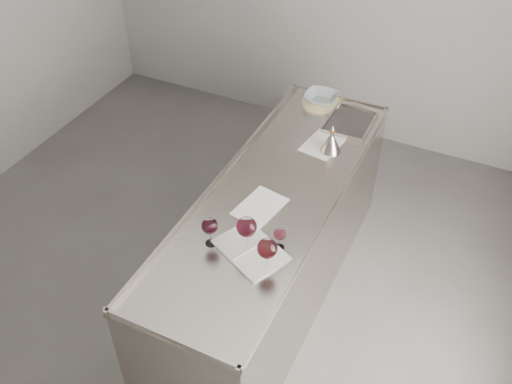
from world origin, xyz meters
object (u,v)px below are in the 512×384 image
at_px(wine_glass_small, 280,235).
at_px(wine_funnel, 331,143).
at_px(wine_glass_left, 210,227).
at_px(counter, 273,245).
at_px(notebook, 251,250).
at_px(ceramic_bowl, 321,98).
at_px(wine_glass_right, 267,249).
at_px(wine_glass_middle, 247,228).

height_order(wine_glass_small, wine_funnel, wine_funnel).
bearing_deg(wine_glass_small, wine_glass_left, -159.36).
xyz_separation_m(counter, notebook, (0.09, -0.51, 0.47)).
bearing_deg(notebook, ceramic_bowl, 122.91).
distance_m(notebook, wine_funnel, 1.06).
bearing_deg(notebook, wine_glass_right, -5.20).
distance_m(wine_glass_middle, wine_glass_small, 0.19).
distance_m(wine_glass_right, wine_funnel, 1.14).
relative_size(counter, wine_funnel, 11.72).
relative_size(wine_glass_right, notebook, 0.46).
bearing_deg(wine_glass_right, counter, 110.63).
bearing_deg(wine_glass_small, notebook, -145.32).
height_order(notebook, ceramic_bowl, ceramic_bowl).
xyz_separation_m(wine_glass_small, wine_funnel, (-0.06, 0.97, -0.04)).
bearing_deg(notebook, wine_glass_left, -143.12).
distance_m(notebook, ceramic_bowl, 1.60).
height_order(wine_glass_left, wine_glass_middle, wine_glass_middle).
distance_m(wine_glass_left, wine_glass_middle, 0.21).
xyz_separation_m(wine_glass_middle, wine_glass_right, (0.16, -0.09, -0.01)).
bearing_deg(wine_glass_right, notebook, 148.96).
distance_m(wine_glass_middle, notebook, 0.15).
relative_size(wine_glass_middle, ceramic_bowl, 0.91).
relative_size(wine_glass_small, notebook, 0.31).
height_order(wine_glass_middle, ceramic_bowl, wine_glass_middle).
distance_m(wine_glass_left, wine_glass_small, 0.38).
xyz_separation_m(counter, ceramic_bowl, (-0.11, 1.08, 0.52)).
relative_size(wine_glass_left, ceramic_bowl, 0.75).
bearing_deg(wine_glass_right, wine_glass_middle, 150.82).
bearing_deg(counter, wine_funnel, 73.77).
relative_size(counter, wine_glass_small, 16.79).
bearing_deg(notebook, wine_glass_middle, -174.16).
height_order(counter, wine_glass_middle, wine_glass_middle).
bearing_deg(counter, wine_glass_left, -104.21).
distance_m(wine_glass_small, wine_funnel, 0.97).
xyz_separation_m(wine_glass_right, wine_funnel, (-0.06, 1.14, -0.09)).
height_order(wine_glass_right, wine_glass_small, wine_glass_right).
distance_m(wine_glass_middle, wine_glass_right, 0.19).
distance_m(wine_glass_left, ceramic_bowl, 1.63).
relative_size(wine_glass_left, wine_glass_right, 0.85).
relative_size(wine_glass_small, wine_funnel, 0.70).
bearing_deg(wine_glass_small, counter, 117.60).
height_order(counter, notebook, counter).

